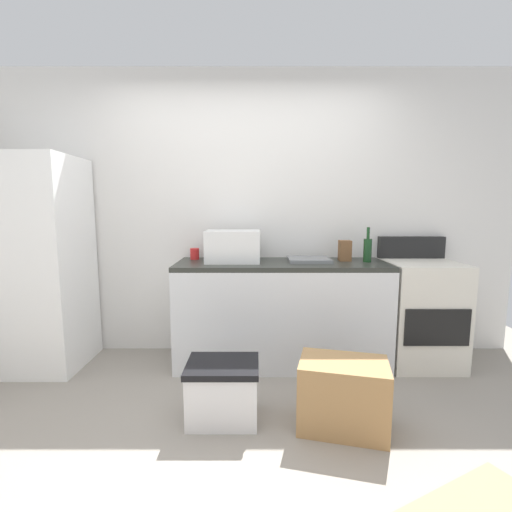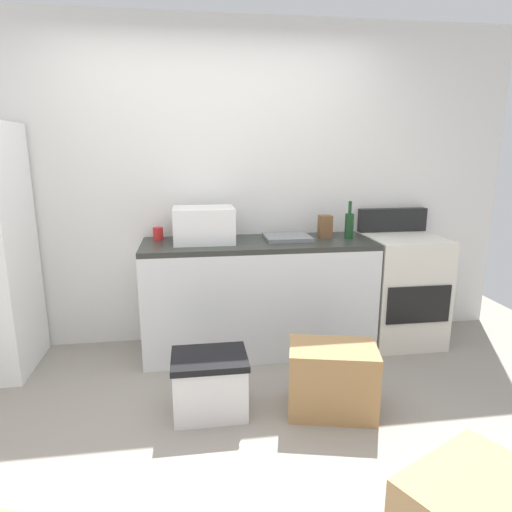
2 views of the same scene
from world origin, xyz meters
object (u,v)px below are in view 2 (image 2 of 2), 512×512
(wine_bottle, at_px, (349,225))
(microwave, at_px, (204,225))
(stove_oven, at_px, (401,287))
(coffee_mug, at_px, (158,234))
(knife_block, at_px, (325,226))
(cardboard_box_large, at_px, (332,379))
(storage_bin, at_px, (210,384))

(wine_bottle, bearing_deg, microwave, 179.37)
(microwave, bearing_deg, stove_oven, -0.68)
(microwave, height_order, coffee_mug, microwave)
(knife_block, xyz_separation_m, cardboard_box_large, (-0.24, -1.05, -0.77))
(storage_bin, bearing_deg, stove_oven, 27.93)
(coffee_mug, bearing_deg, wine_bottle, -6.00)
(coffee_mug, xyz_separation_m, storage_bin, (0.34, -1.04, -0.76))
(knife_block, bearing_deg, wine_bottle, -20.58)
(coffee_mug, bearing_deg, knife_block, -3.94)
(microwave, height_order, cardboard_box_large, microwave)
(microwave, height_order, knife_block, microwave)
(coffee_mug, distance_m, knife_block, 1.34)
(coffee_mug, xyz_separation_m, knife_block, (1.34, -0.09, 0.04))
(stove_oven, distance_m, knife_block, 0.85)
(coffee_mug, relative_size, cardboard_box_large, 0.19)
(stove_oven, relative_size, knife_block, 6.11)
(microwave, distance_m, wine_bottle, 1.16)
(coffee_mug, distance_m, cardboard_box_large, 1.74)
(knife_block, bearing_deg, storage_bin, -136.31)
(cardboard_box_large, bearing_deg, coffee_mug, 133.87)
(coffee_mug, bearing_deg, stove_oven, -4.75)
(coffee_mug, height_order, knife_block, knife_block)
(stove_oven, xyz_separation_m, microwave, (-1.64, 0.02, 0.57))
(microwave, bearing_deg, knife_block, 3.17)
(stove_oven, height_order, storage_bin, stove_oven)
(microwave, height_order, wine_bottle, wine_bottle)
(coffee_mug, bearing_deg, microwave, -22.26)
(wine_bottle, bearing_deg, storage_bin, -143.02)
(stove_oven, distance_m, microwave, 1.73)
(wine_bottle, height_order, storage_bin, wine_bottle)
(wine_bottle, xyz_separation_m, knife_block, (-0.18, 0.07, -0.02))
(stove_oven, height_order, coffee_mug, stove_oven)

